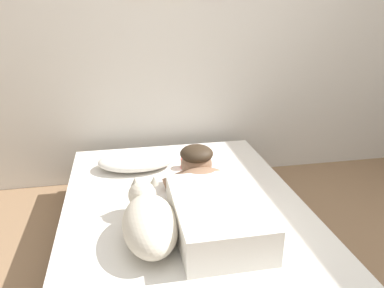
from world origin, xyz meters
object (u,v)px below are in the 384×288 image
at_px(person_lying, 210,199).
at_px(cell_phone, 221,207).
at_px(dog, 149,220).
at_px(bed, 185,230).
at_px(pillow, 136,160).
at_px(coffee_cup, 187,163).

bearing_deg(person_lying, cell_phone, 44.00).
xyz_separation_m(dog, cell_phone, (0.42, 0.21, -0.10)).
bearing_deg(bed, person_lying, -55.31).
relative_size(pillow, person_lying, 0.57).
distance_m(coffee_cup, cell_phone, 0.57).
height_order(pillow, cell_phone, pillow).
height_order(bed, person_lying, person_lying).
height_order(person_lying, coffee_cup, person_lying).
distance_m(person_lying, coffee_cup, 0.65).
bearing_deg(pillow, dog, -89.01).
xyz_separation_m(bed, cell_phone, (0.19, -0.08, 0.18)).
bearing_deg(cell_phone, coffee_cup, 98.88).
relative_size(person_lying, dog, 1.60).
height_order(pillow, person_lying, person_lying).
xyz_separation_m(bed, pillow, (-0.24, 0.55, 0.23)).
bearing_deg(pillow, person_lying, -63.89).
relative_size(bed, person_lying, 2.09).
relative_size(person_lying, coffee_cup, 7.36).
xyz_separation_m(coffee_cup, cell_phone, (0.09, -0.56, -0.03)).
bearing_deg(coffee_cup, dog, -112.88).
distance_m(bed, person_lying, 0.34).
bearing_deg(pillow, cell_phone, -55.66).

